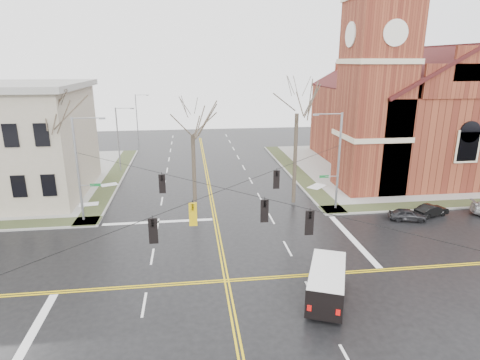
{
  "coord_description": "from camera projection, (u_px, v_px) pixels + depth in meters",
  "views": [
    {
      "loc": [
        -2.08,
        -22.72,
        13.55
      ],
      "look_at": [
        1.65,
        6.0,
        4.92
      ],
      "focal_mm": 30.0,
      "sensor_mm": 36.0,
      "label": 1
    }
  ],
  "objects": [
    {
      "name": "ground",
      "position": [
        227.0,
        281.0,
        25.72
      ],
      "size": [
        120.0,
        120.0,
        0.0
      ],
      "primitive_type": "plane",
      "color": "black",
      "rests_on": "ground"
    },
    {
      "name": "sidewalks",
      "position": [
        227.0,
        280.0,
        25.7
      ],
      "size": [
        80.0,
        80.0,
        0.17
      ],
      "color": "gray",
      "rests_on": "ground"
    },
    {
      "name": "road_markings",
      "position": [
        227.0,
        281.0,
        25.72
      ],
      "size": [
        100.0,
        100.0,
        0.01
      ],
      "color": "gold",
      "rests_on": "ground"
    },
    {
      "name": "church",
      "position": [
        404.0,
        104.0,
        49.92
      ],
      "size": [
        24.28,
        27.48,
        27.5
      ],
      "color": "#5F2318",
      "rests_on": "ground"
    },
    {
      "name": "signal_pole_ne",
      "position": [
        337.0,
        159.0,
        36.63
      ],
      "size": [
        2.75,
        0.22,
        9.0
      ],
      "color": "gray",
      "rests_on": "ground"
    },
    {
      "name": "signal_pole_nw",
      "position": [
        80.0,
        167.0,
        33.84
      ],
      "size": [
        2.75,
        0.22,
        9.0
      ],
      "color": "gray",
      "rests_on": "ground"
    },
    {
      "name": "span_wires",
      "position": [
        226.0,
        189.0,
        23.95
      ],
      "size": [
        23.02,
        23.02,
        0.03
      ],
      "color": "black",
      "rests_on": "ground"
    },
    {
      "name": "traffic_signals",
      "position": [
        227.0,
        204.0,
        23.53
      ],
      "size": [
        8.21,
        8.26,
        1.3
      ],
      "color": "black",
      "rests_on": "ground"
    },
    {
      "name": "streetlight_north_a",
      "position": [
        119.0,
        137.0,
        49.74
      ],
      "size": [
        2.3,
        0.2,
        8.0
      ],
      "color": "gray",
      "rests_on": "ground"
    },
    {
      "name": "streetlight_north_b",
      "position": [
        138.0,
        116.0,
        68.75
      ],
      "size": [
        2.3,
        0.2,
        8.0
      ],
      "color": "gray",
      "rests_on": "ground"
    },
    {
      "name": "cargo_van",
      "position": [
        327.0,
        280.0,
        23.6
      ],
      "size": [
        3.81,
        5.49,
        1.96
      ],
      "rotation": [
        0.0,
        0.0,
        -0.39
      ],
      "color": "silver",
      "rests_on": "ground"
    },
    {
      "name": "parked_car_a",
      "position": [
        407.0,
        215.0,
        35.29
      ],
      "size": [
        3.35,
        2.01,
        1.07
      ],
      "primitive_type": "imported",
      "rotation": [
        0.0,
        0.0,
        1.32
      ],
      "color": "black",
      "rests_on": "ground"
    },
    {
      "name": "parked_car_b",
      "position": [
        432.0,
        210.0,
        36.31
      ],
      "size": [
        3.49,
        2.08,
        1.09
      ],
      "primitive_type": "imported",
      "rotation": [
        0.0,
        0.0,
        1.87
      ],
      "color": "black",
      "rests_on": "ground"
    },
    {
      "name": "tree_nw_far",
      "position": [
        56.0,
        122.0,
        35.1
      ],
      "size": [
        4.0,
        4.0,
        11.58
      ],
      "color": "#352C22",
      "rests_on": "ground"
    },
    {
      "name": "tree_nw_near",
      "position": [
        193.0,
        130.0,
        35.7
      ],
      "size": [
        4.0,
        4.0,
        10.57
      ],
      "color": "#352C22",
      "rests_on": "ground"
    },
    {
      "name": "tree_ne",
      "position": [
        297.0,
        107.0,
        36.93
      ],
      "size": [
        4.0,
        4.0,
        13.06
      ],
      "color": "#352C22",
      "rests_on": "ground"
    }
  ]
}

